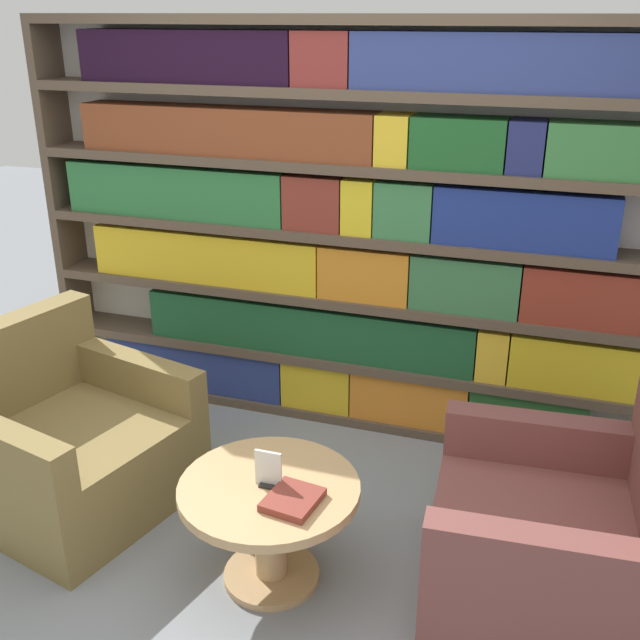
% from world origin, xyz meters
% --- Properties ---
extents(ground_plane, '(14.00, 14.00, 0.00)m').
position_xyz_m(ground_plane, '(0.00, 0.00, 0.00)').
color(ground_plane, gray).
extents(bookshelf, '(3.49, 0.30, 2.13)m').
position_xyz_m(bookshelf, '(0.00, 1.48, 1.05)').
color(bookshelf, silver).
rests_on(bookshelf, ground_plane).
extents(armchair_left, '(1.06, 1.07, 0.84)m').
position_xyz_m(armchair_left, '(-0.98, 0.28, 0.29)').
color(armchair_left, olive).
rests_on(armchair_left, ground_plane).
extents(armchair_right, '(0.93, 0.94, 0.84)m').
position_xyz_m(armchair_right, '(1.20, 0.28, 0.29)').
color(armchair_right, brown).
rests_on(armchair_right, ground_plane).
extents(coffee_table, '(0.71, 0.71, 0.45)m').
position_xyz_m(coffee_table, '(0.11, 0.07, 0.32)').
color(coffee_table, tan).
rests_on(coffee_table, ground_plane).
extents(table_sign, '(0.11, 0.06, 0.15)m').
position_xyz_m(table_sign, '(0.11, 0.07, 0.51)').
color(table_sign, black).
rests_on(table_sign, coffee_table).
extents(stray_book, '(0.21, 0.23, 0.03)m').
position_xyz_m(stray_book, '(0.24, -0.01, 0.47)').
color(stray_book, brown).
rests_on(stray_book, coffee_table).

